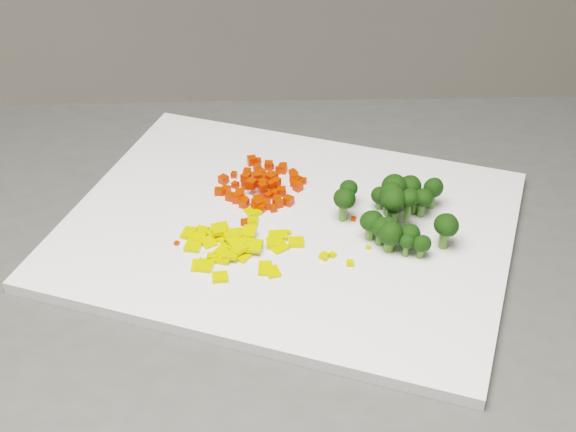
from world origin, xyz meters
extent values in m
cube|color=white|center=(0.30, 0.61, 0.91)|extent=(0.59, 0.56, 0.01)
cube|color=red|center=(0.33, 0.69, 0.92)|extent=(0.01, 0.01, 0.01)
cube|color=red|center=(0.28, 0.69, 0.92)|extent=(0.01, 0.01, 0.01)
cube|color=red|center=(0.32, 0.68, 0.92)|extent=(0.01, 0.01, 0.01)
cube|color=red|center=(0.30, 0.68, 0.93)|extent=(0.01, 0.01, 0.01)
cube|color=red|center=(0.29, 0.67, 0.93)|extent=(0.01, 0.01, 0.01)
cube|color=red|center=(0.28, 0.71, 0.92)|extent=(0.01, 0.01, 0.01)
cube|color=red|center=(0.33, 0.67, 0.92)|extent=(0.01, 0.01, 0.01)
cube|color=red|center=(0.29, 0.74, 0.92)|extent=(0.01, 0.01, 0.01)
cube|color=red|center=(0.30, 0.66, 0.92)|extent=(0.01, 0.01, 0.01)
cube|color=red|center=(0.26, 0.66, 0.92)|extent=(0.01, 0.01, 0.01)
cube|color=red|center=(0.30, 0.74, 0.92)|extent=(0.01, 0.01, 0.01)
cube|color=red|center=(0.28, 0.64, 0.92)|extent=(0.01, 0.01, 0.01)
cube|color=red|center=(0.30, 0.69, 0.92)|extent=(0.01, 0.01, 0.01)
cube|color=red|center=(0.27, 0.69, 0.92)|extent=(0.01, 0.01, 0.01)
cube|color=red|center=(0.24, 0.68, 0.92)|extent=(0.01, 0.01, 0.01)
cube|color=red|center=(0.24, 0.68, 0.92)|extent=(0.01, 0.01, 0.01)
cube|color=red|center=(0.30, 0.67, 0.92)|extent=(0.01, 0.01, 0.01)
cube|color=red|center=(0.27, 0.64, 0.92)|extent=(0.01, 0.01, 0.01)
cube|color=red|center=(0.29, 0.67, 0.93)|extent=(0.01, 0.01, 0.01)
cube|color=red|center=(0.28, 0.65, 0.92)|extent=(0.01, 0.01, 0.01)
cube|color=red|center=(0.31, 0.64, 0.92)|extent=(0.01, 0.01, 0.01)
cube|color=red|center=(0.25, 0.68, 0.92)|extent=(0.01, 0.01, 0.01)
cube|color=red|center=(0.27, 0.69, 0.93)|extent=(0.01, 0.01, 0.01)
cube|color=red|center=(0.29, 0.72, 0.92)|extent=(0.01, 0.01, 0.01)
cube|color=red|center=(0.26, 0.65, 0.92)|extent=(0.01, 0.01, 0.01)
cube|color=red|center=(0.29, 0.66, 0.92)|extent=(0.01, 0.01, 0.01)
cube|color=red|center=(0.30, 0.72, 0.92)|extent=(0.01, 0.01, 0.01)
cube|color=red|center=(0.26, 0.66, 0.92)|extent=(0.01, 0.01, 0.01)
cube|color=red|center=(0.33, 0.68, 0.92)|extent=(0.01, 0.01, 0.01)
cube|color=red|center=(0.28, 0.69, 0.92)|extent=(0.01, 0.01, 0.01)
cube|color=red|center=(0.26, 0.71, 0.92)|extent=(0.01, 0.01, 0.01)
cube|color=red|center=(0.25, 0.66, 0.92)|extent=(0.01, 0.01, 0.01)
cube|color=red|center=(0.31, 0.71, 0.92)|extent=(0.01, 0.01, 0.01)
cube|color=red|center=(0.26, 0.67, 0.92)|extent=(0.01, 0.01, 0.01)
cube|color=red|center=(0.25, 0.67, 0.92)|extent=(0.01, 0.01, 0.01)
cube|color=red|center=(0.33, 0.68, 0.92)|extent=(0.01, 0.01, 0.01)
cube|color=red|center=(0.27, 0.65, 0.92)|extent=(0.01, 0.01, 0.01)
cube|color=red|center=(0.30, 0.65, 0.92)|extent=(0.01, 0.01, 0.01)
cube|color=red|center=(0.32, 0.71, 0.92)|extent=(0.01, 0.01, 0.01)
cube|color=red|center=(0.29, 0.64, 0.92)|extent=(0.01, 0.01, 0.01)
cube|color=red|center=(0.27, 0.65, 0.92)|extent=(0.01, 0.01, 0.01)
cube|color=red|center=(0.26, 0.67, 0.92)|extent=(0.01, 0.01, 0.01)
cube|color=red|center=(0.28, 0.71, 0.92)|extent=(0.01, 0.01, 0.01)
cube|color=red|center=(0.28, 0.64, 0.92)|extent=(0.01, 0.01, 0.01)
cube|color=red|center=(0.31, 0.66, 0.92)|extent=(0.01, 0.01, 0.01)
cube|color=red|center=(0.29, 0.67, 0.92)|extent=(0.01, 0.01, 0.01)
cube|color=red|center=(0.30, 0.64, 0.92)|extent=(0.01, 0.01, 0.01)
cube|color=red|center=(0.30, 0.69, 0.92)|extent=(0.01, 0.01, 0.01)
cube|color=red|center=(0.25, 0.71, 0.92)|extent=(0.01, 0.01, 0.01)
cube|color=red|center=(0.34, 0.68, 0.92)|extent=(0.01, 0.01, 0.01)
cube|color=red|center=(0.26, 0.69, 0.92)|extent=(0.01, 0.01, 0.01)
cube|color=red|center=(0.28, 0.69, 0.93)|extent=(0.01, 0.01, 0.01)
cube|color=red|center=(0.32, 0.71, 0.92)|extent=(0.01, 0.01, 0.01)
cube|color=red|center=(0.33, 0.70, 0.92)|extent=(0.01, 0.01, 0.01)
cube|color=red|center=(0.25, 0.67, 0.92)|extent=(0.01, 0.01, 0.01)
cube|color=red|center=(0.29, 0.71, 0.92)|extent=(0.01, 0.01, 0.01)
cube|color=red|center=(0.27, 0.67, 0.93)|extent=(0.01, 0.01, 0.01)
cube|color=red|center=(0.29, 0.69, 0.92)|extent=(0.01, 0.01, 0.01)
cube|color=red|center=(0.30, 0.72, 0.92)|extent=(0.01, 0.01, 0.01)
cube|color=red|center=(0.30, 0.68, 0.93)|extent=(0.01, 0.01, 0.01)
cube|color=red|center=(0.30, 0.69, 0.92)|extent=(0.01, 0.01, 0.01)
cube|color=red|center=(0.28, 0.67, 0.93)|extent=(0.01, 0.01, 0.01)
cube|color=#DBBE0B|center=(0.22, 0.57, 0.91)|extent=(0.02, 0.02, 0.01)
cube|color=#DBBE0B|center=(0.20, 0.56, 0.91)|extent=(0.02, 0.02, 0.01)
cube|color=#DBBE0B|center=(0.20, 0.60, 0.91)|extent=(0.02, 0.02, 0.01)
cube|color=#DBBE0B|center=(0.23, 0.60, 0.91)|extent=(0.02, 0.02, 0.01)
cube|color=#DBBE0B|center=(0.24, 0.58, 0.92)|extent=(0.02, 0.02, 0.01)
cube|color=#DBBE0B|center=(0.19, 0.59, 0.91)|extent=(0.02, 0.02, 0.01)
cube|color=#DBBE0B|center=(0.20, 0.61, 0.91)|extent=(0.02, 0.02, 0.01)
cube|color=#DBBE0B|center=(0.20, 0.56, 0.91)|extent=(0.02, 0.02, 0.01)
cube|color=#DBBE0B|center=(0.24, 0.57, 0.92)|extent=(0.02, 0.02, 0.01)
cube|color=#DBBE0B|center=(0.26, 0.54, 0.91)|extent=(0.02, 0.02, 0.00)
cube|color=#DBBE0B|center=(0.24, 0.59, 0.92)|extent=(0.02, 0.02, 0.01)
cube|color=#DBBE0B|center=(0.25, 0.60, 0.92)|extent=(0.01, 0.01, 0.00)
cube|color=#DBBE0B|center=(0.23, 0.57, 0.92)|extent=(0.02, 0.02, 0.01)
cube|color=#DBBE0B|center=(0.24, 0.59, 0.91)|extent=(0.02, 0.02, 0.01)
cube|color=#DBBE0B|center=(0.21, 0.54, 0.92)|extent=(0.02, 0.02, 0.01)
cube|color=#DBBE0B|center=(0.25, 0.60, 0.92)|extent=(0.02, 0.02, 0.01)
cube|color=#DBBE0B|center=(0.24, 0.58, 0.91)|extent=(0.02, 0.02, 0.01)
cube|color=#DBBE0B|center=(0.28, 0.57, 0.91)|extent=(0.02, 0.02, 0.01)
cube|color=#DBBE0B|center=(0.26, 0.53, 0.91)|extent=(0.01, 0.02, 0.00)
cube|color=#DBBE0B|center=(0.23, 0.58, 0.92)|extent=(0.02, 0.02, 0.01)
cube|color=#DBBE0B|center=(0.24, 0.60, 0.92)|extent=(0.02, 0.02, 0.01)
cube|color=#DBBE0B|center=(0.25, 0.57, 0.92)|extent=(0.02, 0.02, 0.01)
cube|color=#DBBE0B|center=(0.22, 0.61, 0.92)|extent=(0.02, 0.01, 0.01)
cube|color=#DBBE0B|center=(0.21, 0.62, 0.91)|extent=(0.02, 0.02, 0.01)
cube|color=#DBBE0B|center=(0.23, 0.60, 0.91)|extent=(0.02, 0.02, 0.01)
cube|color=#DBBE0B|center=(0.23, 0.60, 0.92)|extent=(0.01, 0.02, 0.01)
cube|color=#DBBE0B|center=(0.24, 0.56, 0.91)|extent=(0.02, 0.02, 0.01)
cube|color=#DBBE0B|center=(0.22, 0.61, 0.91)|extent=(0.02, 0.02, 0.01)
cube|color=#DBBE0B|center=(0.21, 0.57, 0.91)|extent=(0.02, 0.01, 0.01)
cube|color=#DBBE0B|center=(0.27, 0.64, 0.91)|extent=(0.02, 0.02, 0.01)
cube|color=#DBBE0B|center=(0.19, 0.62, 0.92)|extent=(0.02, 0.02, 0.01)
cube|color=#DBBE0B|center=(0.22, 0.58, 0.91)|extent=(0.02, 0.02, 0.01)
cube|color=#DBBE0B|center=(0.22, 0.58, 0.91)|extent=(0.03, 0.02, 0.01)
cube|color=#DBBE0B|center=(0.28, 0.58, 0.91)|extent=(0.02, 0.02, 0.01)
cube|color=#DBBE0B|center=(0.30, 0.57, 0.91)|extent=(0.02, 0.02, 0.01)
cube|color=#DBBE0B|center=(0.28, 0.59, 0.91)|extent=(0.02, 0.02, 0.01)
cube|color=#DBBE0B|center=(0.23, 0.62, 0.91)|extent=(0.02, 0.01, 0.01)
cube|color=#DBBE0B|center=(0.24, 0.59, 0.91)|extent=(0.02, 0.02, 0.00)
cube|color=#DBBE0B|center=(0.21, 0.60, 0.91)|extent=(0.02, 0.02, 0.01)
cube|color=#DBBE0B|center=(0.26, 0.62, 0.92)|extent=(0.02, 0.02, 0.01)
cube|color=#DBBE0B|center=(0.29, 0.67, 0.92)|extent=(0.01, 0.01, 0.01)
cube|color=#DBBE0B|center=(0.33, 0.54, 0.91)|extent=(0.01, 0.01, 0.00)
cube|color=red|center=(0.28, 0.59, 0.91)|extent=(0.01, 0.01, 0.00)
cube|color=#DBBE0B|center=(0.32, 0.54, 0.92)|extent=(0.01, 0.01, 0.01)
cube|color=#DBBE0B|center=(0.29, 0.59, 0.91)|extent=(0.01, 0.01, 0.00)
cube|color=#DBBE0B|center=(0.34, 0.53, 0.92)|extent=(0.01, 0.01, 0.01)
cube|color=#DBBE0B|center=(0.29, 0.57, 0.91)|extent=(0.01, 0.01, 0.00)
cube|color=red|center=(0.29, 0.65, 0.91)|extent=(0.01, 0.01, 0.00)
cube|color=red|center=(0.25, 0.62, 0.92)|extent=(0.01, 0.01, 0.01)
cube|color=red|center=(0.18, 0.60, 0.91)|extent=(0.01, 0.01, 0.00)
cube|color=#DBBE0B|center=(0.37, 0.55, 0.91)|extent=(0.01, 0.01, 0.00)
cube|color=red|center=(0.37, 0.60, 0.91)|extent=(0.01, 0.01, 0.00)
camera|label=1|loc=(0.12, -0.06, 1.43)|focal=50.00mm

